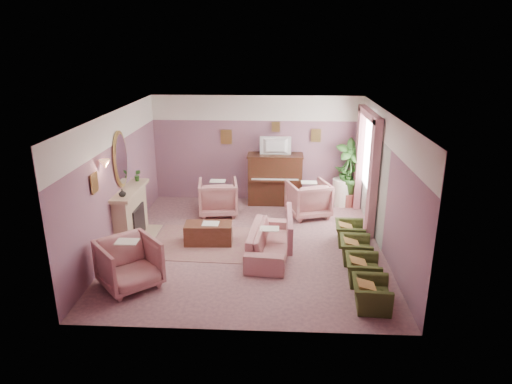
{
  "coord_description": "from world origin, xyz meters",
  "views": [
    {
      "loc": [
        0.58,
        -8.83,
        4.17
      ],
      "look_at": [
        0.11,
        0.4,
        1.06
      ],
      "focal_mm": 32.0,
      "sensor_mm": 36.0,
      "label": 1
    }
  ],
  "objects_px": {
    "television": "(275,145)",
    "olive_chair_a": "(371,290)",
    "olive_chair_d": "(350,230)",
    "piano": "(275,180)",
    "floral_armchair_right": "(308,197)",
    "coffee_table": "(209,233)",
    "side_table": "(342,192)",
    "floral_armchair_front": "(129,261)",
    "floral_armchair_left": "(218,195)",
    "sofa": "(269,236)",
    "olive_chair_c": "(356,246)",
    "olive_chair_b": "(363,266)"
  },
  "relations": [
    {
      "from": "piano",
      "to": "floral_armchair_left",
      "type": "relative_size",
      "value": 1.44
    },
    {
      "from": "olive_chair_d",
      "to": "coffee_table",
      "type": "bearing_deg",
      "value": -177.0
    },
    {
      "from": "floral_armchair_left",
      "to": "floral_armchair_front",
      "type": "relative_size",
      "value": 1.0
    },
    {
      "from": "piano",
      "to": "floral_armchair_front",
      "type": "distance_m",
      "value": 5.13
    },
    {
      "from": "olive_chair_c",
      "to": "floral_armchair_left",
      "type": "bearing_deg",
      "value": 141.53
    },
    {
      "from": "floral_armchair_front",
      "to": "piano",
      "type": "bearing_deg",
      "value": 60.8
    },
    {
      "from": "olive_chair_c",
      "to": "olive_chair_d",
      "type": "height_order",
      "value": "same"
    },
    {
      "from": "floral_armchair_front",
      "to": "olive_chair_c",
      "type": "xyz_separation_m",
      "value": [
        4.13,
        1.19,
        -0.18
      ]
    },
    {
      "from": "olive_chair_a",
      "to": "sofa",
      "type": "bearing_deg",
      "value": 132.63
    },
    {
      "from": "piano",
      "to": "sofa",
      "type": "xyz_separation_m",
      "value": [
        -0.07,
        -3.09,
        -0.25
      ]
    },
    {
      "from": "piano",
      "to": "olive_chair_a",
      "type": "bearing_deg",
      "value": -71.77
    },
    {
      "from": "floral_armchair_left",
      "to": "floral_armchair_front",
      "type": "bearing_deg",
      "value": -107.08
    },
    {
      "from": "floral_armchair_front",
      "to": "olive_chair_a",
      "type": "xyz_separation_m",
      "value": [
        4.13,
        -0.45,
        -0.18
      ]
    },
    {
      "from": "floral_armchair_right",
      "to": "olive_chair_a",
      "type": "relative_size",
      "value": 1.37
    },
    {
      "from": "television",
      "to": "olive_chair_b",
      "type": "bearing_deg",
      "value": -68.21
    },
    {
      "from": "floral_armchair_left",
      "to": "olive_chair_c",
      "type": "distance_m",
      "value": 3.86
    },
    {
      "from": "piano",
      "to": "olive_chair_b",
      "type": "distance_m",
      "value": 4.43
    },
    {
      "from": "piano",
      "to": "sofa",
      "type": "distance_m",
      "value": 3.1
    },
    {
      "from": "coffee_table",
      "to": "side_table",
      "type": "xyz_separation_m",
      "value": [
        3.16,
        2.59,
        0.12
      ]
    },
    {
      "from": "piano",
      "to": "floral_armchair_front",
      "type": "height_order",
      "value": "piano"
    },
    {
      "from": "olive_chair_b",
      "to": "olive_chair_c",
      "type": "height_order",
      "value": "same"
    },
    {
      "from": "coffee_table",
      "to": "olive_chair_a",
      "type": "xyz_separation_m",
      "value": [
        3.01,
        -2.3,
        0.08
      ]
    },
    {
      "from": "television",
      "to": "floral_armchair_left",
      "type": "bearing_deg",
      "value": -149.1
    },
    {
      "from": "olive_chair_d",
      "to": "sofa",
      "type": "bearing_deg",
      "value": -160.05
    },
    {
      "from": "floral_armchair_right",
      "to": "olive_chair_d",
      "type": "xyz_separation_m",
      "value": [
        0.79,
        -1.58,
        -0.18
      ]
    },
    {
      "from": "floral_armchair_left",
      "to": "piano",
      "type": "bearing_deg",
      "value": 32.38
    },
    {
      "from": "piano",
      "to": "coffee_table",
      "type": "relative_size",
      "value": 1.4
    },
    {
      "from": "sofa",
      "to": "olive_chair_d",
      "type": "bearing_deg",
      "value": 19.95
    },
    {
      "from": "olive_chair_b",
      "to": "olive_chair_d",
      "type": "xyz_separation_m",
      "value": [
        0.0,
        1.64,
        0.0
      ]
    },
    {
      "from": "olive_chair_d",
      "to": "olive_chair_a",
      "type": "bearing_deg",
      "value": -90.0
    },
    {
      "from": "floral_armchair_left",
      "to": "olive_chair_d",
      "type": "distance_m",
      "value": 3.42
    },
    {
      "from": "coffee_table",
      "to": "floral_armchair_left",
      "type": "height_order",
      "value": "floral_armchair_left"
    },
    {
      "from": "sofa",
      "to": "floral_armchair_right",
      "type": "xyz_separation_m",
      "value": [
        0.91,
        2.19,
        0.09
      ]
    },
    {
      "from": "sofa",
      "to": "olive_chair_c",
      "type": "relative_size",
      "value": 2.77
    },
    {
      "from": "piano",
      "to": "olive_chair_a",
      "type": "height_order",
      "value": "piano"
    },
    {
      "from": "floral_armchair_left",
      "to": "olive_chair_d",
      "type": "relative_size",
      "value": 1.37
    },
    {
      "from": "side_table",
      "to": "floral_armchair_right",
      "type": "bearing_deg",
      "value": -137.74
    },
    {
      "from": "floral_armchair_front",
      "to": "olive_chair_d",
      "type": "relative_size",
      "value": 1.37
    },
    {
      "from": "television",
      "to": "coffee_table",
      "type": "relative_size",
      "value": 0.8
    },
    {
      "from": "piano",
      "to": "side_table",
      "type": "distance_m",
      "value": 1.8
    },
    {
      "from": "coffee_table",
      "to": "floral_armchair_left",
      "type": "xyz_separation_m",
      "value": [
        -0.01,
        1.74,
        0.26
      ]
    },
    {
      "from": "television",
      "to": "olive_chair_a",
      "type": "distance_m",
      "value": 5.3
    },
    {
      "from": "coffee_table",
      "to": "olive_chair_a",
      "type": "distance_m",
      "value": 3.79
    },
    {
      "from": "floral_armchair_front",
      "to": "side_table",
      "type": "distance_m",
      "value": 6.16
    },
    {
      "from": "floral_armchair_left",
      "to": "olive_chair_a",
      "type": "bearing_deg",
      "value": -53.21
    },
    {
      "from": "coffee_table",
      "to": "olive_chair_c",
      "type": "xyz_separation_m",
      "value": [
        3.01,
        -0.66,
        0.08
      ]
    },
    {
      "from": "olive_chair_a",
      "to": "piano",
      "type": "bearing_deg",
      "value": 108.23
    },
    {
      "from": "olive_chair_a",
      "to": "olive_chair_d",
      "type": "distance_m",
      "value": 2.46
    },
    {
      "from": "piano",
      "to": "floral_armchair_right",
      "type": "distance_m",
      "value": 1.23
    },
    {
      "from": "olive_chair_a",
      "to": "coffee_table",
      "type": "bearing_deg",
      "value": 142.58
    }
  ]
}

